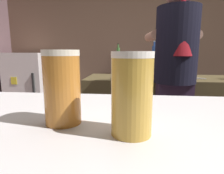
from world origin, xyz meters
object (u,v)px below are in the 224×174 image
at_px(mixing_bowl, 149,76).
at_px(bottle_olive_oil, 154,51).
at_px(chefs_knife, 193,78).
at_px(bartender, 175,72).
at_px(bottle_hot_sauce, 118,52).
at_px(pint_glass_near, 132,94).
at_px(pint_glass_far, 62,87).
at_px(bottle_vinegar, 155,53).
at_px(mini_fridge, 29,86).

relative_size(mixing_bowl, bottle_olive_oil, 0.78).
relative_size(chefs_knife, bottle_olive_oil, 0.92).
bearing_deg(mixing_bowl, bartender, -63.86).
height_order(bartender, bottle_olive_oil, bartender).
relative_size(bartender, bottle_olive_oil, 6.72).
bearing_deg(bottle_hot_sauce, pint_glass_near, -85.67).
distance_m(chefs_knife, pint_glass_near, 1.83).
bearing_deg(bottle_hot_sauce, bartender, -70.76).
distance_m(pint_glass_near, bottle_hot_sauce, 3.00).
xyz_separation_m(pint_glass_far, bottle_olive_oil, (0.51, 2.88, 0.10)).
bearing_deg(chefs_knife, pint_glass_near, -88.57).
distance_m(pint_glass_far, bottle_vinegar, 3.12).
height_order(bartender, pint_glass_near, bartender).
relative_size(pint_glass_far, bottle_hot_sauce, 0.66).
relative_size(pint_glass_near, bottle_hot_sauce, 0.64).
relative_size(bartender, pint_glass_near, 12.27).
bearing_deg(pint_glass_far, mini_fridge, 120.61).
bearing_deg(bottle_hot_sauce, pint_glass_far, -88.26).
relative_size(mini_fridge, pint_glass_far, 8.05).
bearing_deg(pint_glass_far, bartender, 68.35).
distance_m(mini_fridge, bottle_vinegar, 2.30).
xyz_separation_m(pint_glass_far, bottle_hot_sauce, (-0.09, 2.95, 0.08)).
height_order(bartender, mixing_bowl, bartender).
xyz_separation_m(mini_fridge, pint_glass_near, (1.80, -2.85, 0.52)).
relative_size(bartender, bottle_hot_sauce, 7.87).
distance_m(mixing_bowl, pint_glass_near, 1.69).
relative_size(bartender, pint_glass_far, 12.00).
bearing_deg(bartender, pint_glass_near, 158.83).
height_order(bartender, bottle_vinegar, bartender).
height_order(bartender, chefs_knife, bartender).
height_order(mini_fridge, mixing_bowl, mini_fridge).
xyz_separation_m(mixing_bowl, chefs_knife, (0.46, 0.03, -0.02)).
distance_m(mini_fridge, bottle_olive_oil, 2.26).
distance_m(chefs_knife, pint_glass_far, 1.85).
distance_m(mixing_bowl, bottle_vinegar, 1.48).
distance_m(bartender, bottle_hot_sauce, 1.80).
distance_m(bartender, pint_glass_far, 1.36).
relative_size(chefs_knife, pint_glass_near, 1.68).
xyz_separation_m(pint_glass_near, bottle_olive_oil, (0.37, 2.92, 0.10)).
xyz_separation_m(mini_fridge, bartender, (2.16, -1.55, 0.43)).
relative_size(mixing_bowl, pint_glass_far, 1.39).
distance_m(mini_fridge, bottle_hot_sauce, 1.69).
height_order(mixing_bowl, chefs_knife, mixing_bowl).
bearing_deg(bottle_olive_oil, chefs_knife, -77.47).
bearing_deg(pint_glass_near, pint_glass_far, 163.47).
relative_size(mini_fridge, chefs_knife, 4.90).
bearing_deg(mini_fridge, bottle_vinegar, 6.94).
height_order(mini_fridge, bartender, bartender).
xyz_separation_m(bartender, pint_glass_far, (-0.50, -1.26, 0.09)).
height_order(chefs_knife, bottle_olive_oil, bottle_olive_oil).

